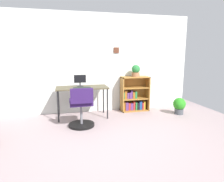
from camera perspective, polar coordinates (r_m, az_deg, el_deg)
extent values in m
plane|color=gray|center=(3.12, -0.96, -16.64)|extent=(6.24, 6.24, 0.00)
cube|color=silver|center=(4.90, -6.55, 7.90)|extent=(5.20, 0.10, 2.41)
cube|color=#542C1C|center=(4.96, 1.26, 11.75)|extent=(0.13, 0.02, 0.14)
cube|color=#4E4631|center=(4.46, -8.68, 0.99)|extent=(1.15, 0.54, 0.03)
cylinder|color=black|center=(4.30, -15.38, -4.47)|extent=(0.03, 0.03, 0.68)
cylinder|color=black|center=(4.39, -1.33, -3.77)|extent=(0.03, 0.03, 0.68)
cylinder|color=black|center=(4.75, -15.23, -3.04)|extent=(0.03, 0.03, 0.68)
cylinder|color=black|center=(4.83, -2.50, -2.44)|extent=(0.03, 0.03, 0.68)
cylinder|color=#262628|center=(4.55, -9.22, 1.43)|extent=(0.15, 0.15, 0.01)
cylinder|color=#262628|center=(4.54, -9.23, 1.96)|extent=(0.03, 0.03, 0.07)
cube|color=black|center=(4.52, -9.27, 3.52)|extent=(0.27, 0.02, 0.18)
cube|color=#272F29|center=(4.33, -8.71, 1.03)|extent=(0.37, 0.12, 0.02)
cylinder|color=black|center=(4.08, -8.80, -9.65)|extent=(0.52, 0.52, 0.05)
cylinder|color=slate|center=(4.01, -8.90, -6.59)|extent=(0.05, 0.05, 0.41)
cube|color=#2C174B|center=(3.94, -9.00, -3.22)|extent=(0.44, 0.44, 0.08)
cube|color=#2C174B|center=(3.66, -8.76, -1.41)|extent=(0.42, 0.07, 0.28)
cube|color=#9E6B2D|center=(4.93, 2.88, -1.00)|extent=(0.02, 0.30, 0.88)
cube|color=#9E6B2D|center=(5.16, 10.20, -0.62)|extent=(0.02, 0.30, 0.88)
cube|color=#9E6B2D|center=(4.97, 6.73, 4.02)|extent=(0.71, 0.30, 0.02)
cube|color=#9E6B2D|center=(5.14, 6.53, -5.48)|extent=(0.71, 0.30, 0.02)
cube|color=#9E6B2D|center=(5.16, 6.10, -0.51)|extent=(0.71, 0.02, 0.88)
cube|color=#9E6B2D|center=(5.06, 6.60, -2.17)|extent=(0.66, 0.28, 0.02)
cube|color=#9E6B2D|center=(5.01, 6.67, 0.97)|extent=(0.66, 0.28, 0.02)
cube|color=#99591E|center=(5.00, 3.45, -4.42)|extent=(0.06, 0.09, 0.22)
cube|color=#593372|center=(5.03, 4.26, -4.42)|extent=(0.07, 0.11, 0.21)
cube|color=#B22D28|center=(5.05, 4.97, -4.48)|extent=(0.05, 0.11, 0.19)
cube|color=#593372|center=(5.07, 5.67, -4.49)|extent=(0.07, 0.10, 0.18)
cube|color=#B22D28|center=(5.09, 6.33, -4.23)|extent=(0.04, 0.10, 0.22)
cube|color=#237238|center=(5.11, 6.89, -4.29)|extent=(0.04, 0.12, 0.20)
cube|color=black|center=(5.13, 7.47, -4.34)|extent=(0.06, 0.12, 0.18)
cube|color=#1E478C|center=(5.15, 8.24, -4.08)|extent=(0.07, 0.09, 0.22)
cube|color=#B22D28|center=(5.18, 8.82, -4.27)|extent=(0.04, 0.12, 0.17)
cube|color=#B79323|center=(5.19, 9.30, -4.06)|extent=(0.05, 0.09, 0.21)
cube|color=#237238|center=(4.94, 3.34, -1.34)|extent=(0.03, 0.11, 0.16)
cube|color=#99591E|center=(4.95, 3.91, -1.02)|extent=(0.06, 0.11, 0.21)
cube|color=#593372|center=(4.97, 4.67, -1.34)|extent=(0.06, 0.09, 0.15)
cube|color=#593372|center=(4.99, 5.19, -1.27)|extent=(0.03, 0.12, 0.16)
cube|color=#593372|center=(5.00, 5.66, -0.96)|extent=(0.05, 0.09, 0.21)
cube|color=#99591E|center=(5.02, 6.21, -1.19)|extent=(0.05, 0.12, 0.16)
cube|color=#237238|center=(5.04, 6.82, -1.09)|extent=(0.05, 0.12, 0.17)
cylinder|color=#9E6642|center=(4.95, 6.90, 4.75)|extent=(0.19, 0.19, 0.11)
sphere|color=#297737|center=(4.93, 6.94, 6.33)|extent=(0.21, 0.21, 0.21)
cylinder|color=#474C51|center=(5.05, 18.82, -5.60)|extent=(0.21, 0.21, 0.14)
sphere|color=#2B8F20|center=(5.01, 18.95, -3.56)|extent=(0.30, 0.30, 0.30)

